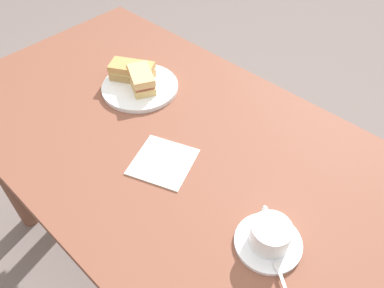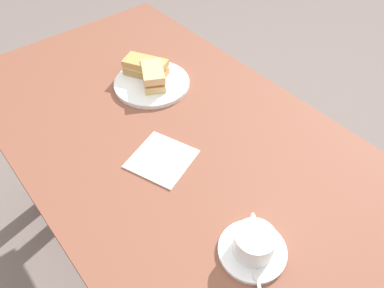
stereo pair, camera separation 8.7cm
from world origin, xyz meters
name	(u,v)px [view 2 (the right image)]	position (x,y,z in m)	size (l,w,h in m)	color
ground_plane	(175,253)	(0.00, 0.00, 0.00)	(6.00, 6.00, 0.00)	#6D615E
dining_table	(168,160)	(0.00, 0.00, 0.61)	(1.35, 0.80, 0.75)	brown
sandwich_plate	(152,83)	(0.19, -0.08, 0.76)	(0.24, 0.24, 0.01)	white
sandwich_front	(153,76)	(0.17, -0.08, 0.79)	(0.13, 0.11, 0.06)	tan
sandwich_back	(146,67)	(0.23, -0.10, 0.79)	(0.15, 0.13, 0.05)	tan
coffee_saucer	(252,251)	(-0.43, 0.09, 0.75)	(0.15, 0.15, 0.01)	white
coffee_cup	(254,242)	(-0.43, 0.09, 0.79)	(0.10, 0.09, 0.06)	white
spoon	(259,285)	(-0.49, 0.13, 0.76)	(0.09, 0.07, 0.01)	silver
napkin	(162,159)	(-0.09, 0.08, 0.75)	(0.15, 0.15, 0.00)	white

